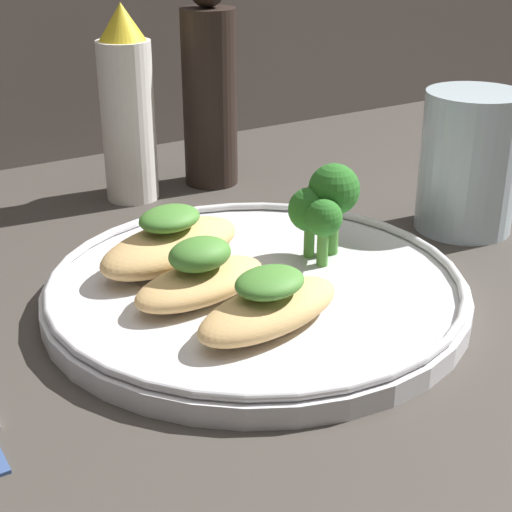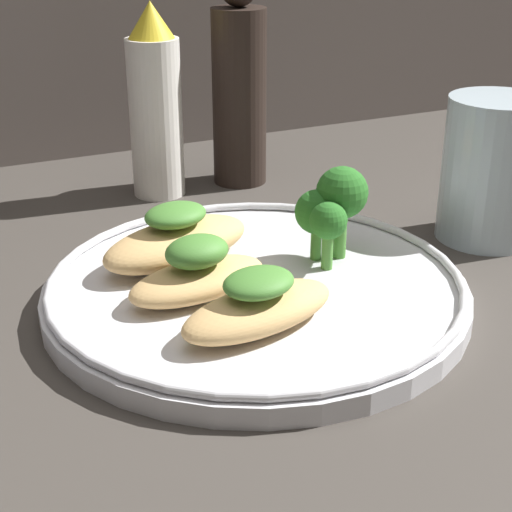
# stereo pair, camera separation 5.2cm
# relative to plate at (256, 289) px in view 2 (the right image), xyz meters

# --- Properties ---
(ground_plane) EXTENTS (1.80, 1.80, 0.01)m
(ground_plane) POSITION_rel_plate_xyz_m (0.00, 0.00, -0.01)
(ground_plane) COLOR #3D3833
(plate) EXTENTS (0.28, 0.28, 0.02)m
(plate) POSITION_rel_plate_xyz_m (0.00, 0.00, 0.00)
(plate) COLOR silver
(plate) RESTS_ON ground_plane
(grilled_meat_front) EXTENTS (0.11, 0.07, 0.04)m
(grilled_meat_front) POSITION_rel_plate_xyz_m (-0.02, -0.05, 0.02)
(grilled_meat_front) COLOR tan
(grilled_meat_front) RESTS_ON plate
(grilled_meat_middle) EXTENTS (0.10, 0.06, 0.04)m
(grilled_meat_middle) POSITION_rel_plate_xyz_m (-0.04, -0.00, 0.02)
(grilled_meat_middle) COLOR tan
(grilled_meat_middle) RESTS_ON plate
(grilled_meat_back) EXTENTS (0.13, 0.09, 0.04)m
(grilled_meat_back) POSITION_rel_plate_xyz_m (-0.04, 0.06, 0.02)
(grilled_meat_back) COLOR tan
(grilled_meat_back) RESTS_ON plate
(broccoli_bunch) EXTENTS (0.05, 0.04, 0.07)m
(broccoli_bunch) POSITION_rel_plate_xyz_m (0.06, 0.01, 0.05)
(broccoli_bunch) COLOR #4C8E38
(broccoli_bunch) RESTS_ON plate
(sauce_bottle) EXTENTS (0.05, 0.05, 0.17)m
(sauce_bottle) POSITION_rel_plate_xyz_m (0.01, 0.23, 0.07)
(sauce_bottle) COLOR white
(sauce_bottle) RESTS_ON ground_plane
(pepper_grinder) EXTENTS (0.05, 0.05, 0.19)m
(pepper_grinder) POSITION_rel_plate_xyz_m (0.09, 0.23, 0.08)
(pepper_grinder) COLOR black
(pepper_grinder) RESTS_ON ground_plane
(drinking_glass) EXTENTS (0.08, 0.08, 0.11)m
(drinking_glass) POSITION_rel_plate_xyz_m (0.21, 0.02, 0.05)
(drinking_glass) COLOR silver
(drinking_glass) RESTS_ON ground_plane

